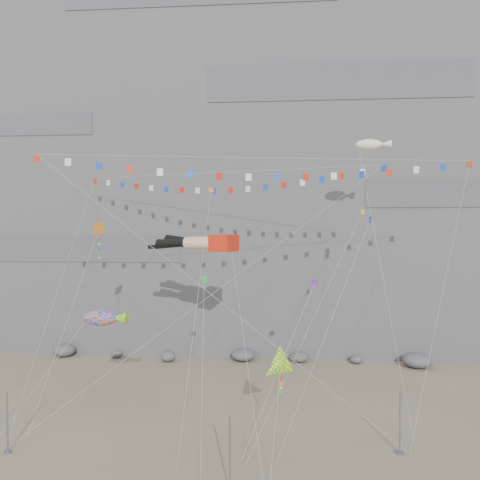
% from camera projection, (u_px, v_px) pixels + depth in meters
% --- Properties ---
extents(ground, '(120.00, 120.00, 0.00)m').
position_uv_depth(ground, '(226.00, 428.00, 33.46)').
color(ground, gray).
rests_on(ground, ground).
extents(cliff, '(80.00, 28.00, 50.00)m').
position_uv_depth(cliff, '(251.00, 151.00, 64.69)').
color(cliff, slate).
rests_on(cliff, ground).
extents(talus_boulders, '(60.00, 3.00, 1.20)m').
position_uv_depth(talus_boulders, '(243.00, 355.00, 50.39)').
color(talus_boulders, slate).
rests_on(talus_boulders, ground).
extents(anchor_pole_left, '(0.12, 0.12, 3.85)m').
position_uv_depth(anchor_pole_left, '(7.00, 423.00, 29.66)').
color(anchor_pole_left, slate).
rests_on(anchor_pole_left, ground).
extents(anchor_pole_center, '(0.12, 0.12, 4.31)m').
position_uv_depth(anchor_pole_center, '(230.00, 455.00, 25.03)').
color(anchor_pole_center, slate).
rests_on(anchor_pole_center, ground).
extents(anchor_pole_right, '(0.12, 0.12, 4.01)m').
position_uv_depth(anchor_pole_right, '(400.00, 423.00, 29.52)').
color(anchor_pole_right, slate).
rests_on(anchor_pole_right, ground).
extents(legs_kite, '(10.58, 16.65, 19.09)m').
position_uv_depth(legs_kite, '(201.00, 243.00, 38.92)').
color(legs_kite, red).
rests_on(legs_kite, ground).
extents(flag_banner_upper, '(27.81, 19.46, 27.62)m').
position_uv_depth(flag_banner_upper, '(222.00, 173.00, 43.59)').
color(flag_banner_upper, red).
rests_on(flag_banner_upper, ground).
extents(flag_banner_lower, '(32.44, 8.54, 22.49)m').
position_uv_depth(flag_banner_lower, '(263.00, 158.00, 35.21)').
color(flag_banner_lower, red).
rests_on(flag_banner_lower, ground).
extents(harlequin_kite, '(3.39, 8.36, 16.15)m').
position_uv_depth(harlequin_kite, '(99.00, 229.00, 37.99)').
color(harlequin_kite, red).
rests_on(harlequin_kite, ground).
extents(fish_windsock, '(7.55, 5.07, 10.31)m').
position_uv_depth(fish_windsock, '(100.00, 318.00, 35.21)').
color(fish_windsock, orange).
rests_on(fish_windsock, ground).
extents(delta_kite, '(2.26, 5.16, 7.40)m').
position_uv_depth(delta_kite, '(281.00, 365.00, 30.17)').
color(delta_kite, yellow).
rests_on(delta_kite, ground).
extents(blimp_windsock, '(3.57, 12.36, 24.71)m').
position_uv_depth(blimp_windsock, '(369.00, 145.00, 41.73)').
color(blimp_windsock, '#F5F1CA').
rests_on(blimp_windsock, ground).
extents(small_kite_a, '(0.93, 14.97, 22.81)m').
position_uv_depth(small_kite_a, '(210.00, 196.00, 41.20)').
color(small_kite_a, orange).
rests_on(small_kite_a, ground).
extents(small_kite_b, '(5.73, 8.86, 13.95)m').
position_uv_depth(small_kite_b, '(314.00, 285.00, 35.80)').
color(small_kite_b, purple).
rests_on(small_kite_b, ground).
extents(small_kite_c, '(1.96, 10.67, 14.53)m').
position_uv_depth(small_kite_c, '(204.00, 282.00, 35.28)').
color(small_kite_c, green).
rests_on(small_kite_c, ground).
extents(small_kite_d, '(10.05, 15.29, 23.46)m').
position_uv_depth(small_kite_d, '(360.00, 217.00, 40.71)').
color(small_kite_d, '#F8AE14').
rests_on(small_kite_d, ground).
extents(small_kite_e, '(7.60, 8.32, 18.18)m').
position_uv_depth(small_kite_e, '(369.00, 224.00, 34.77)').
color(small_kite_e, '#143CB5').
rests_on(small_kite_e, ground).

